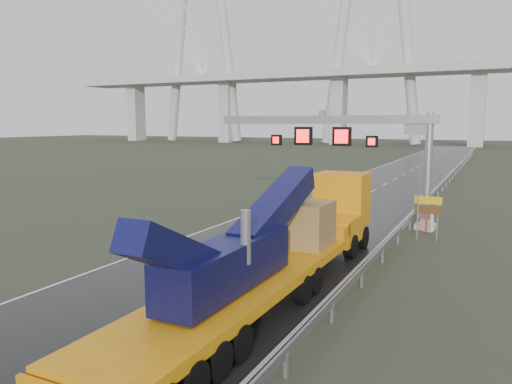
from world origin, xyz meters
The scene contains 7 objects.
ground centered at (0.00, 0.00, 0.00)m, with size 400.00×400.00×0.00m, color #333928.
road centered at (0.00, 40.00, 0.01)m, with size 11.00×200.00×0.02m, color black.
guardrail centered at (6.10, 30.00, 0.70)m, with size 0.20×140.00×1.40m, color gray, non-canonical shape.
sign_gantry centered at (2.10, 17.99, 5.61)m, with size 14.90×1.20×7.42m.
heavy_haul_truck centered at (3.26, 4.38, 1.84)m, with size 3.13×20.27×4.75m.
exit_sign_pair centered at (7.39, 14.67, 1.80)m, with size 1.49×0.24×2.57m.
striped_barrier centered at (7.07, 17.25, 0.59)m, with size 0.70×0.37×1.18m, color red.
Camera 1 is at (10.70, -14.30, 6.56)m, focal length 35.00 mm.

